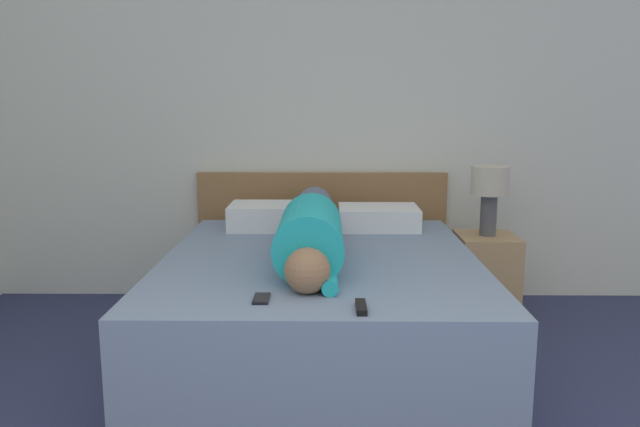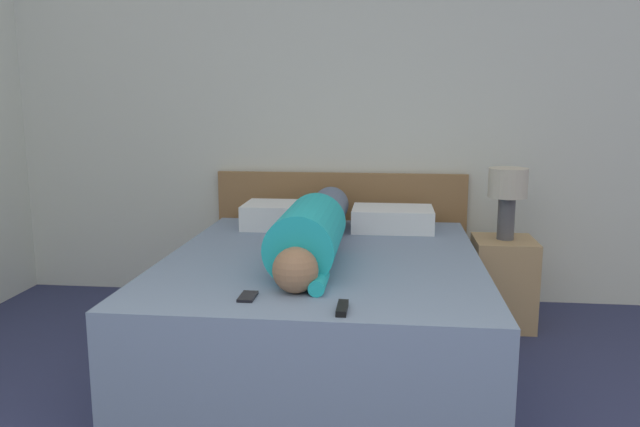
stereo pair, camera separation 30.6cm
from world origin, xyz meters
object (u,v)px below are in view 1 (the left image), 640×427
at_px(nightstand, 485,277).
at_px(pillow_second, 378,217).
at_px(person_lying, 311,229).
at_px(tv_remote, 361,307).
at_px(bed, 320,309).
at_px(table_lamp, 490,188).
at_px(cell_phone, 261,299).
at_px(pillow_near_headboard, 272,216).

distance_m(nightstand, pillow_second, 0.79).
xyz_separation_m(person_lying, tv_remote, (0.21, -0.87, -0.13)).
relative_size(bed, tv_remote, 13.14).
distance_m(table_lamp, tv_remote, 1.80).
bearing_deg(person_lying, nightstand, 31.62).
relative_size(bed, cell_phone, 15.16).
bearing_deg(cell_phone, pillow_second, 67.86).
xyz_separation_m(person_lying, pillow_second, (0.41, 0.70, -0.07)).
distance_m(table_lamp, pillow_second, 0.71).
relative_size(person_lying, pillow_second, 3.37).
relative_size(nightstand, person_lying, 0.33).
distance_m(bed, cell_phone, 0.83).
xyz_separation_m(table_lamp, person_lying, (-1.09, -0.67, -0.12)).
relative_size(nightstand, pillow_near_headboard, 1.04).
bearing_deg(cell_phone, tv_remote, -16.66).
distance_m(person_lying, tv_remote, 0.91).
bearing_deg(tv_remote, person_lying, 103.71).
xyz_separation_m(nightstand, person_lying, (-1.09, -0.67, 0.45)).
height_order(table_lamp, tv_remote, table_lamp).
height_order(table_lamp, cell_phone, table_lamp).
bearing_deg(bed, table_lamp, 33.32).
xyz_separation_m(bed, cell_phone, (-0.23, -0.74, 0.30)).
height_order(table_lamp, pillow_second, table_lamp).
height_order(nightstand, pillow_second, pillow_second).
relative_size(table_lamp, pillow_second, 0.88).
relative_size(nightstand, pillow_second, 1.10).
distance_m(pillow_near_headboard, tv_remote, 1.65).
distance_m(bed, person_lying, 0.43).
bearing_deg(bed, pillow_near_headboard, 113.84).
bearing_deg(tv_remote, pillow_second, 82.96).
height_order(table_lamp, pillow_near_headboard, table_lamp).
bearing_deg(pillow_near_headboard, nightstand, -1.09).
distance_m(table_lamp, cell_phone, 1.93).
relative_size(nightstand, tv_remote, 3.65).
relative_size(table_lamp, person_lying, 0.26).
distance_m(bed, pillow_second, 0.88).
height_order(bed, pillow_second, pillow_second).
bearing_deg(person_lying, pillow_near_headboard, 110.99).
bearing_deg(person_lying, pillow_second, 59.78).
xyz_separation_m(table_lamp, cell_phone, (-1.28, -1.43, -0.26)).
distance_m(nightstand, table_lamp, 0.57).
bearing_deg(table_lamp, tv_remote, -119.66).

